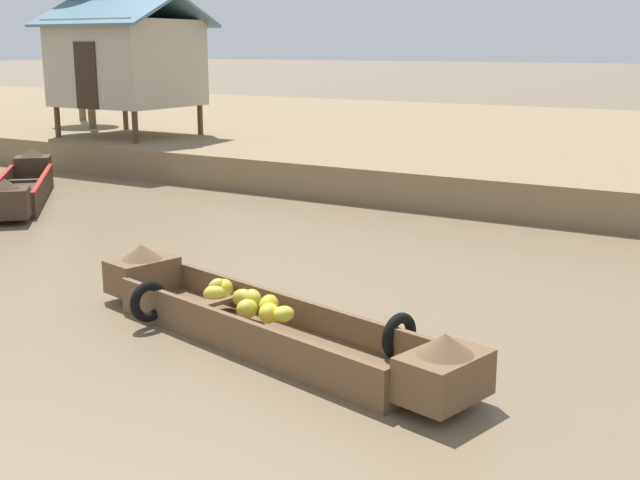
{
  "coord_description": "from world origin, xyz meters",
  "views": [
    {
      "loc": [
        5.4,
        -1.42,
        3.38
      ],
      "look_at": [
        -0.06,
        7.53,
        0.89
      ],
      "focal_mm": 46.3,
      "sensor_mm": 36.0,
      "label": 1
    }
  ],
  "objects": [
    {
      "name": "banana_boat",
      "position": [
        0.11,
        5.98,
        0.26
      ],
      "size": [
        5.67,
        2.13,
        0.76
      ],
      "color": "brown",
      "rests_on": "ground"
    },
    {
      "name": "riverbank_strip",
      "position": [
        0.0,
        23.96,
        0.39
      ],
      "size": [
        160.0,
        20.0,
        0.78
      ],
      "primitive_type": "cube",
      "color": "#7F6B4C",
      "rests_on": "ground"
    },
    {
      "name": "stilt_house_left",
      "position": [
        -11.93,
        16.32,
        2.94
      ],
      "size": [
        4.12,
        3.61,
        4.06
      ],
      "color": "#4C3826",
      "rests_on": "riverbank_strip"
    },
    {
      "name": "cargo_boat_upstream",
      "position": [
        -9.61,
        10.51,
        0.31
      ],
      "size": [
        4.46,
        4.54,
        0.88
      ],
      "color": "#3D2D21",
      "rests_on": "ground"
    },
    {
      "name": "ground_plane",
      "position": [
        0.0,
        10.0,
        0.0
      ],
      "size": [
        300.0,
        300.0,
        0.0
      ],
      "primitive_type": "plane",
      "color": "#726047"
    }
  ]
}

